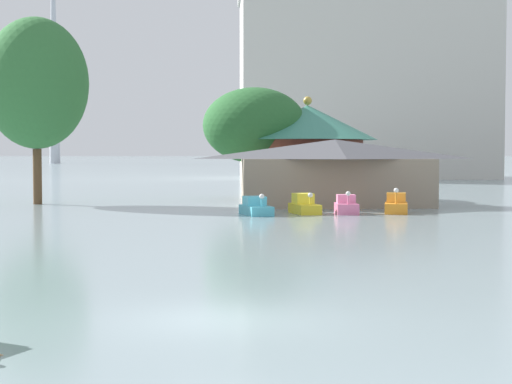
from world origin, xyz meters
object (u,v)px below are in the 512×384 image
pedal_boat_orange (396,205)px  shoreline_tree_tall_left (36,83)px  pedal_boat_yellow (304,206)px  green_roof_pavilion (307,147)px  shoreline_tree_mid (255,125)px  pedal_boat_cyan (256,208)px  distant_broadcast_tower (53,14)px  boathouse (335,171)px  background_building_block (363,84)px  pedal_boat_pink (346,206)px

pedal_boat_orange → shoreline_tree_tall_left: 27.54m
pedal_boat_yellow → green_roof_pavilion: (1.82, 15.20, 3.73)m
shoreline_tree_mid → pedal_boat_cyan: bearing=-92.2°
pedal_boat_yellow → distant_broadcast_tower: (-64.80, 248.80, 53.13)m
boathouse → background_building_block: background_building_block is taller
pedal_boat_pink → distant_broadcast_tower: bearing=-162.3°
pedal_boat_yellow → pedal_boat_pink: size_ratio=1.31×
pedal_boat_cyan → pedal_boat_orange: 8.85m
distant_broadcast_tower → green_roof_pavilion: bearing=-74.1°
boathouse → green_roof_pavilion: bearing=98.0°
pedal_boat_orange → shoreline_tree_tall_left: bearing=-100.2°
pedal_boat_cyan → shoreline_tree_mid: size_ratio=0.36×
boathouse → pedal_boat_cyan: bearing=-125.8°
shoreline_tree_tall_left → background_building_block: bearing=60.6°
pedal_boat_yellow → shoreline_tree_tall_left: shoreline_tree_tall_left is taller
shoreline_tree_mid → background_building_block: bearing=71.7°
pedal_boat_pink → pedal_boat_orange: size_ratio=0.82×
pedal_boat_orange → shoreline_tree_mid: size_ratio=0.33×
pedal_boat_pink → background_building_block: 74.86m
pedal_boat_pink → background_building_block: background_building_block is taller
pedal_boat_pink → pedal_boat_orange: pedal_boat_orange is taller
pedal_boat_cyan → green_roof_pavilion: (4.87, 16.21, 3.77)m
background_building_block → pedal_boat_orange: bearing=-98.3°
background_building_block → pedal_boat_yellow: bearing=-102.8°
pedal_boat_pink → boathouse: size_ratio=0.17×
pedal_boat_cyan → pedal_boat_orange: size_ratio=1.10×
pedal_boat_pink → boathouse: 7.92m
pedal_boat_orange → shoreline_tree_mid: bearing=-139.7°
pedal_boat_orange → shoreline_tree_mid: shoreline_tree_mid is taller
background_building_block → distant_broadcast_tower: (-81.09, 176.84, 39.59)m
shoreline_tree_tall_left → shoreline_tree_mid: 17.20m
distant_broadcast_tower → pedal_boat_yellow: bearing=-75.4°
pedal_boat_yellow → green_roof_pavilion: green_roof_pavilion is taller
pedal_boat_yellow → green_roof_pavilion: bearing=162.1°
boathouse → distant_broadcast_tower: (-67.73, 241.51, 51.16)m
pedal_boat_yellow → pedal_boat_orange: bearing=79.4°
pedal_boat_pink → distant_broadcast_tower: 263.53m
pedal_boat_cyan → distant_broadcast_tower: 262.77m
pedal_boat_cyan → shoreline_tree_tall_left: size_ratio=0.24×
green_roof_pavilion → shoreline_tree_tall_left: 21.49m
shoreline_tree_mid → background_building_block: size_ratio=0.24×
boathouse → distant_broadcast_tower: bearing=105.7°
pedal_boat_pink → shoreline_tree_tall_left: bearing=-113.7°
pedal_boat_orange → green_roof_pavilion: size_ratio=0.26×
pedal_boat_yellow → distant_broadcast_tower: 262.54m
pedal_boat_cyan → pedal_boat_orange: pedal_boat_orange is taller
pedal_boat_yellow → background_building_block: background_building_block is taller
pedal_boat_orange → shoreline_tree_tall_left: size_ratio=0.22×
pedal_boat_cyan → shoreline_tree_tall_left: shoreline_tree_tall_left is taller
shoreline_tree_mid → distant_broadcast_tower: (-62.37, 233.44, 47.67)m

